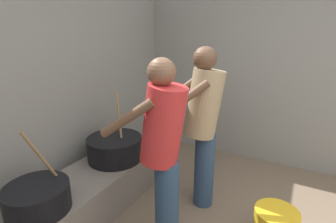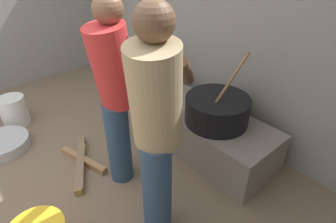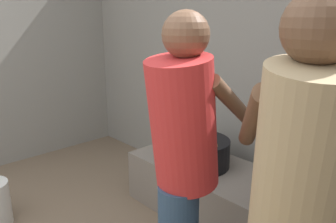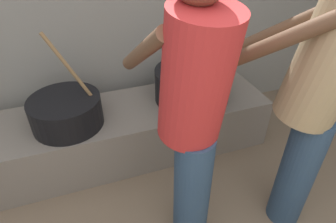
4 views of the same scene
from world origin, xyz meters
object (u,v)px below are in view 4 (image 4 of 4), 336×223
object	(u,v)px
cook_in_red_shirt	(193,112)
cook_in_tan_shirt	(318,93)
cooking_pot_main	(192,84)
cooking_pot_secondary	(66,112)

from	to	relation	value
cook_in_red_shirt	cook_in_tan_shirt	xyz separation A→B (m)	(0.61, -0.09, 0.03)
cooking_pot_main	cook_in_red_shirt	xyz separation A→B (m)	(-0.36, -0.80, 0.35)
cooking_pot_secondary	cooking_pot_main	bearing A→B (deg)	1.85
cooking_pot_main	cook_in_tan_shirt	bearing A→B (deg)	-74.14
cooking_pot_secondary	cook_in_tan_shirt	world-z (taller)	cook_in_tan_shirt
cooking_pot_main	cook_in_red_shirt	world-z (taller)	cook_in_red_shirt
cooking_pot_main	cook_in_tan_shirt	size ratio (longest dim) A/B	0.43
cooking_pot_secondary	cook_in_tan_shirt	distance (m)	1.53
cooking_pot_secondary	cook_in_red_shirt	bearing A→B (deg)	-52.69
cooking_pot_secondary	cook_in_red_shirt	size ratio (longest dim) A/B	0.42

